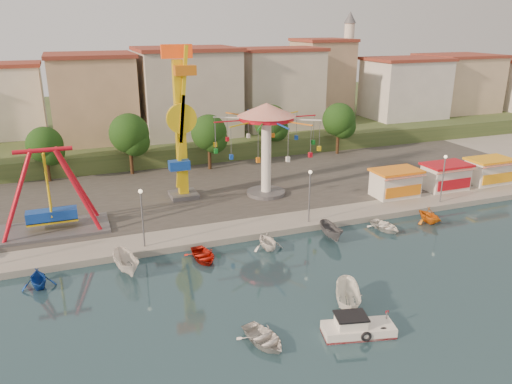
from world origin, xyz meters
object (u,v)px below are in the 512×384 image
pirate_ship_ride (49,193)px  cabin_motorboat (357,329)px  skiff (348,298)px  wave_swinger (266,129)px  rowboat_a (264,338)px  kamikaze_tower (181,127)px

pirate_ship_ride → cabin_motorboat: (18.35, -23.70, -3.96)m
cabin_motorboat → skiff: bearing=83.0°
wave_swinger → rowboat_a: wave_swinger is taller
kamikaze_tower → skiff: 27.44m
rowboat_a → skiff: (7.02, 1.55, 0.51)m
pirate_ship_ride → cabin_motorboat: size_ratio=2.04×
skiff → kamikaze_tower: bearing=129.1°
cabin_motorboat → skiff: 3.03m
pirate_ship_ride → skiff: bearing=-47.1°
kamikaze_tower → cabin_motorboat: 30.04m
pirate_ship_ride → kamikaze_tower: (13.68, 4.82, 4.21)m
kamikaze_tower → wave_swinger: kamikaze_tower is taller
pirate_ship_ride → wave_swinger: wave_swinger is taller
cabin_motorboat → kamikaze_tower: bearing=112.4°
cabin_motorboat → rowboat_a: cabin_motorboat is taller
wave_swinger → cabin_motorboat: (-4.24, -26.31, -7.76)m
pirate_ship_ride → cabin_motorboat: pirate_ship_ride is taller
pirate_ship_ride → rowboat_a: size_ratio=2.76×
kamikaze_tower → wave_swinger: size_ratio=1.42×
pirate_ship_ride → kamikaze_tower: bearing=19.4°
wave_swinger → kamikaze_tower: bearing=166.1°
kamikaze_tower → rowboat_a: kamikaze_tower is taller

